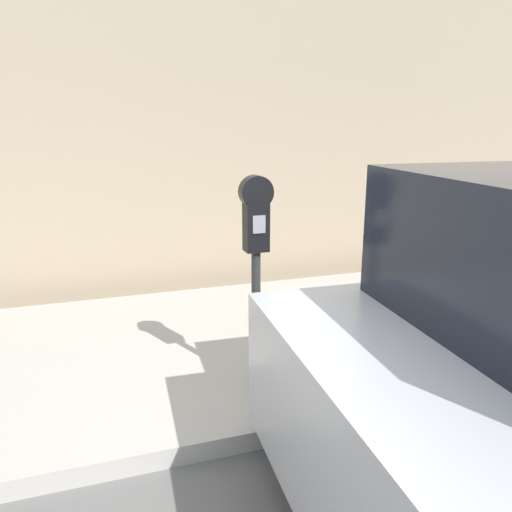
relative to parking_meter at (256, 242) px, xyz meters
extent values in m
cube|color=#BCB7AD|center=(0.50, 0.86, -1.14)|extent=(24.00, 2.80, 0.13)
cube|color=tan|center=(0.50, 2.70, 1.12)|extent=(24.00, 0.30, 4.66)
cylinder|color=#2D2D30|center=(0.00, 0.00, -0.57)|extent=(0.06, 0.06, 1.01)
cube|color=black|center=(0.00, 0.00, 0.11)|extent=(0.16, 0.12, 0.34)
cube|color=gray|center=(0.00, -0.07, 0.13)|extent=(0.09, 0.01, 0.12)
cylinder|color=black|center=(0.00, 0.00, 0.34)|extent=(0.22, 0.10, 0.22)
cylinder|color=black|center=(0.71, -0.70, -0.87)|extent=(0.69, 0.25, 0.68)
camera|label=1|loc=(-1.01, -3.10, 0.79)|focal=35.00mm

